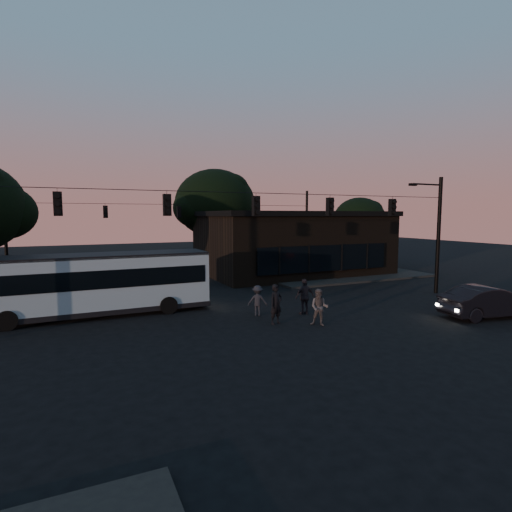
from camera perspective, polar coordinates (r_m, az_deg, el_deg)
name	(u,v)px	position (r m, az deg, el deg)	size (l,w,h in m)	color
ground	(295,334)	(17.53, 5.59, -11.04)	(120.00, 120.00, 0.00)	black
sidewalk_far_right	(333,273)	(35.43, 10.92, -2.37)	(14.00, 10.00, 0.15)	black
building	(292,242)	(35.19, 5.15, 1.97)	(15.40, 10.41, 5.40)	black
tree_behind	(215,203)	(38.56, -5.87, 7.48)	(7.60, 7.60, 9.43)	black
tree_right	(359,220)	(41.91, 14.54, 5.07)	(5.20, 5.20, 6.86)	black
signal_rig_near	(256,228)	(20.33, 0.00, 4.06)	(26.24, 0.30, 7.50)	black
signal_rig_far	(179,225)	(35.50, -10.91, 4.34)	(26.24, 0.30, 7.50)	black
bus	(97,281)	(21.76, -21.71, -3.36)	(11.13, 2.79, 3.13)	#91ABB9
car	(488,302)	(23.09, 30.22, -5.67)	(1.67, 4.80, 1.58)	black
pedestrian_a	(276,304)	(18.79, 2.89, -6.89)	(0.69, 0.45, 1.88)	black
pedestrian_b	(319,307)	(18.75, 9.04, -7.26)	(0.83, 0.65, 1.71)	#4F4748
pedestrian_c	(305,297)	(20.70, 6.97, -5.78)	(1.08, 0.45, 1.85)	black
pedestrian_d	(258,301)	(20.34, 0.23, -6.38)	(1.00, 0.57, 1.55)	black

